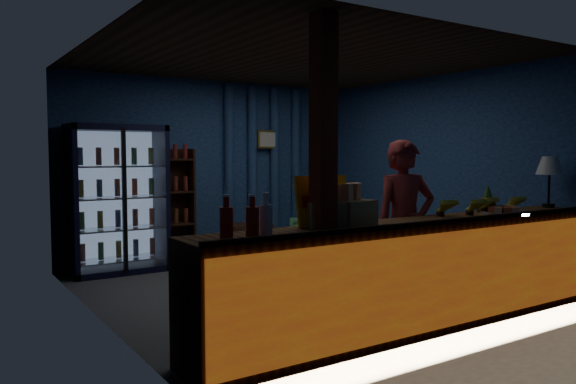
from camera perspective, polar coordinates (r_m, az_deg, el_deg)
name	(u,v)px	position (r m, az deg, el deg)	size (l,w,h in m)	color
ground	(298,285)	(6.65, 1.01, -9.42)	(4.60, 4.60, 0.00)	#515154
room_walls	(298,151)	(6.47, 1.03, 4.24)	(4.60, 4.60, 4.60)	navy
counter	(419,274)	(5.11, 13.20, -8.13)	(4.40, 0.57, 0.99)	brown
support_post	(323,184)	(4.32, 3.59, 0.80)	(0.16, 0.16, 2.60)	maroon
beverage_cooler	(116,200)	(7.59, -17.07, -0.78)	(1.20, 0.62, 1.90)	black
bottle_shelf	(174,206)	(8.01, -11.47, -1.45)	(0.50, 0.28, 1.60)	#381B11
curtain_folds	(275,168)	(8.81, -1.37, 2.41)	(1.74, 0.14, 2.50)	navy
framed_picture	(268,140)	(8.70, -2.07, 5.35)	(0.36, 0.04, 0.28)	gold
shopkeeper	(405,226)	(5.56, 11.78, -3.39)	(0.61, 0.40, 1.67)	maroon
green_chair	(319,236)	(8.31, 3.17, -4.50)	(0.67, 0.69, 0.63)	#5EBD69
side_table	(249,243)	(8.00, -3.97, -5.16)	(0.65, 0.51, 0.65)	#381B11
yellow_sign	(323,201)	(4.55, 3.56, -0.89)	(0.51, 0.11, 0.41)	#FFAF0D
soda_bottles	(248,220)	(3.91, -4.04, -2.85)	(0.41, 0.17, 0.31)	red
snack_box_left	(352,211)	(4.54, 6.53, -1.94)	(0.36, 0.31, 0.35)	#A68150
snack_box_centre	(327,213)	(4.44, 3.99, -2.10)	(0.39, 0.36, 0.34)	#A68150
pastry_tray	(505,211)	(5.82, 21.21, -1.85)	(0.47, 0.47, 0.08)	silver
banana_bunches	(479,205)	(5.72, 18.86, -1.23)	(1.14, 0.32, 0.18)	gold
table_lamp	(550,168)	(6.68, 25.04, 2.26)	(0.28, 0.28, 0.55)	black
pineapple	(488,201)	(5.95, 19.62, -0.85)	(0.16, 0.16, 0.27)	#9A611C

